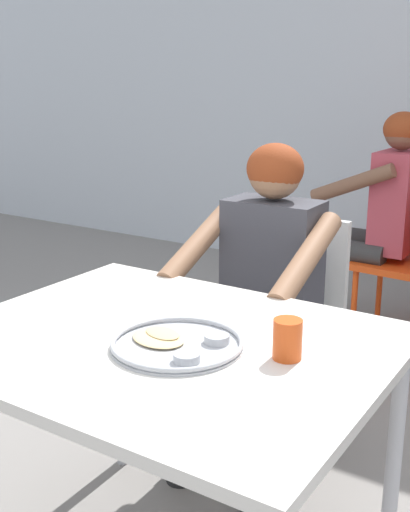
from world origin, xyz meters
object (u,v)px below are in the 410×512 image
(chair_foreground, at_px, (286,312))
(table_foreground, at_px, (166,364))
(diner_foreground, at_px, (261,278))
(patron_background, at_px, (381,205))
(drinking_cup, at_px, (288,338))
(thali_tray, at_px, (177,343))

(chair_foreground, bearing_deg, table_foreground, -83.19)
(diner_foreground, xyz_separation_m, patron_background, (-0.04, 1.46, 0.03))
(drinking_cup, xyz_separation_m, diner_foreground, (-0.43, 0.67, -0.10))
(diner_foreground, bearing_deg, patron_background, 91.61)
(table_foreground, distance_m, chair_foreground, 0.97)
(chair_foreground, bearing_deg, drinking_cup, -64.32)
(diner_foreground, bearing_deg, table_foreground, -81.37)
(patron_background, bearing_deg, chair_foreground, -88.27)
(thali_tray, height_order, diner_foreground, diner_foreground)
(thali_tray, height_order, patron_background, patron_background)
(drinking_cup, xyz_separation_m, patron_background, (-0.47, 2.13, -0.08))
(thali_tray, relative_size, diner_foreground, 0.28)
(thali_tray, relative_size, patron_background, 0.27)
(drinking_cup, bearing_deg, chair_foreground, 115.68)
(drinking_cup, height_order, chair_foreground, chair_foreground)
(thali_tray, xyz_separation_m, chair_foreground, (-0.18, 0.98, -0.26))
(thali_tray, height_order, drinking_cup, drinking_cup)
(chair_foreground, height_order, patron_background, patron_background)
(thali_tray, distance_m, diner_foreground, 0.78)
(diner_foreground, bearing_deg, thali_tray, -77.13)
(thali_tray, relative_size, chair_foreground, 0.37)
(chair_foreground, bearing_deg, patron_background, 91.73)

